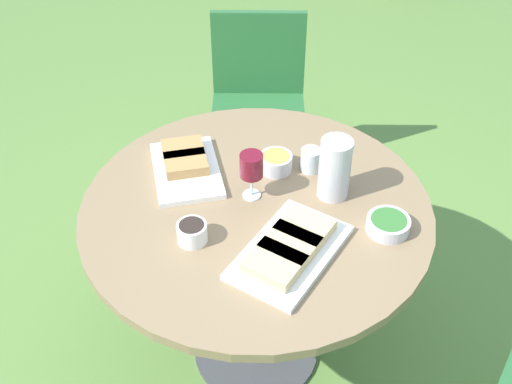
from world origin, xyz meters
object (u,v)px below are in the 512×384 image
(dining_table, at_px, (256,235))
(water_pitcher, at_px, (335,168))
(chair_near_right, at_px, (258,94))
(wine_glass, at_px, (251,167))

(dining_table, height_order, water_pitcher, water_pitcher)
(chair_near_right, relative_size, water_pitcher, 4.17)
(dining_table, relative_size, water_pitcher, 5.34)
(chair_near_right, distance_m, water_pitcher, 1.10)
(dining_table, height_order, wine_glass, wine_glass)
(chair_near_right, height_order, wine_glass, wine_glass)
(chair_near_right, bearing_deg, dining_table, -106.59)
(water_pitcher, xyz_separation_m, wine_glass, (-0.26, 0.06, 0.01))
(dining_table, bearing_deg, water_pitcher, -2.40)
(dining_table, relative_size, chair_near_right, 1.28)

